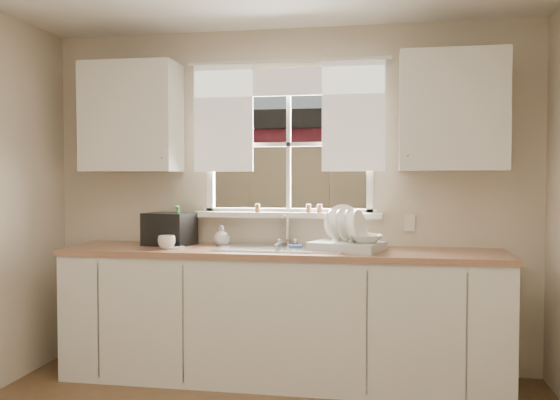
% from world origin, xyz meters
% --- Properties ---
extents(room_walls, '(3.62, 4.02, 2.50)m').
position_xyz_m(room_walls, '(0.00, -0.07, 1.24)').
color(room_walls, beige).
rests_on(room_walls, ground).
extents(window, '(1.38, 0.16, 1.06)m').
position_xyz_m(window, '(0.00, 2.00, 1.49)').
color(window, white).
rests_on(window, room_walls).
extents(curtains, '(1.50, 0.03, 0.81)m').
position_xyz_m(curtains, '(0.00, 1.95, 1.93)').
color(curtains, white).
rests_on(curtains, room_walls).
extents(base_cabinets, '(3.00, 0.62, 0.87)m').
position_xyz_m(base_cabinets, '(0.00, 1.68, 0.43)').
color(base_cabinets, silver).
rests_on(base_cabinets, ground).
extents(countertop, '(3.04, 0.65, 0.04)m').
position_xyz_m(countertop, '(0.00, 1.68, 0.89)').
color(countertop, '#9A6A4D').
rests_on(countertop, base_cabinets).
extents(upper_cabinet_left, '(0.70, 0.33, 0.80)m').
position_xyz_m(upper_cabinet_left, '(-1.15, 1.82, 1.85)').
color(upper_cabinet_left, silver).
rests_on(upper_cabinet_left, room_walls).
extents(upper_cabinet_right, '(0.70, 0.33, 0.80)m').
position_xyz_m(upper_cabinet_right, '(1.15, 1.82, 1.85)').
color(upper_cabinet_right, silver).
rests_on(upper_cabinet_right, room_walls).
extents(wall_outlet, '(0.08, 0.01, 0.12)m').
position_xyz_m(wall_outlet, '(0.88, 1.99, 1.08)').
color(wall_outlet, beige).
rests_on(wall_outlet, room_walls).
extents(sill_jars, '(0.50, 0.04, 0.06)m').
position_xyz_m(sill_jars, '(0.06, 1.94, 1.18)').
color(sill_jars, brown).
rests_on(sill_jars, window).
extents(backyard, '(20.00, 10.00, 6.13)m').
position_xyz_m(backyard, '(0.58, 8.42, 3.46)').
color(backyard, '#335421').
rests_on(backyard, ground).
extents(sink, '(0.88, 0.52, 0.40)m').
position_xyz_m(sink, '(0.00, 1.71, 0.84)').
color(sink, '#B7B7BC').
rests_on(sink, countertop).
extents(dish_rack, '(0.54, 0.47, 0.31)m').
position_xyz_m(dish_rack, '(0.46, 1.68, 0.98)').
color(dish_rack, silver).
rests_on(dish_rack, countertop).
extents(bowl, '(0.23, 0.23, 0.05)m').
position_xyz_m(bowl, '(0.59, 1.63, 1.00)').
color(bowl, silver).
rests_on(bowl, dish_rack).
extents(soap_bottle_a, '(0.12, 0.12, 0.29)m').
position_xyz_m(soap_bottle_a, '(-0.79, 1.82, 1.06)').
color(soap_bottle_a, green).
rests_on(soap_bottle_a, countertop).
extents(soap_bottle_b, '(0.08, 0.09, 0.17)m').
position_xyz_m(soap_bottle_b, '(-0.85, 1.78, 1.00)').
color(soap_bottle_b, '#2E5DAF').
rests_on(soap_bottle_b, countertop).
extents(soap_bottle_c, '(0.14, 0.14, 0.15)m').
position_xyz_m(soap_bottle_c, '(-0.46, 1.82, 0.98)').
color(soap_bottle_c, beige).
rests_on(soap_bottle_c, countertop).
extents(saucer, '(0.16, 0.16, 0.01)m').
position_xyz_m(saucer, '(-0.75, 1.59, 0.92)').
color(saucer, silver).
rests_on(saucer, countertop).
extents(cup, '(0.16, 0.16, 0.09)m').
position_xyz_m(cup, '(-0.78, 1.55, 0.96)').
color(cup, silver).
rests_on(cup, countertop).
extents(black_appliance, '(0.37, 0.33, 0.24)m').
position_xyz_m(black_appliance, '(-0.85, 1.79, 1.03)').
color(black_appliance, black).
rests_on(black_appliance, countertop).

